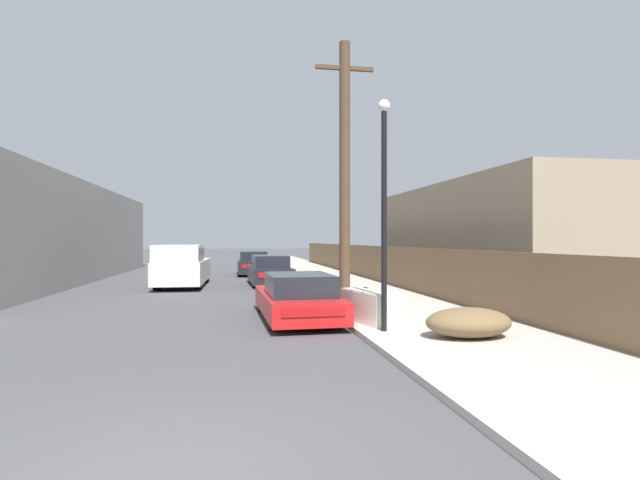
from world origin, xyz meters
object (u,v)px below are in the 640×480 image
parked_sports_car_red (297,298)px  brush_pile (468,322)px  car_parked_far (253,264)px  discarded_fridge (370,306)px  street_lamp (384,197)px  car_parked_mid (270,271)px  utility_pole (345,169)px  pickup_truck (182,266)px

parked_sports_car_red → brush_pile: parked_sports_car_red is taller
car_parked_far → parked_sports_car_red: bearing=-88.1°
discarded_fridge → street_lamp: 2.71m
car_parked_mid → utility_pole: utility_pole is taller
discarded_fridge → utility_pole: size_ratio=0.23×
utility_pole → brush_pile: 6.89m
discarded_fridge → street_lamp: size_ratio=0.37×
parked_sports_car_red → car_parked_mid: bearing=88.2°
car_parked_mid → car_parked_far: size_ratio=0.99×
pickup_truck → street_lamp: bearing=115.5°
pickup_truck → utility_pole: bearing=128.6°
utility_pole → brush_pile: bearing=-77.7°
parked_sports_car_red → street_lamp: size_ratio=0.97×
brush_pile → car_parked_far: bearing=99.8°
discarded_fridge → brush_pile: (1.42, -2.11, -0.08)m
pickup_truck → brush_pile: bearing=119.2°
car_parked_mid → street_lamp: street_lamp is taller
car_parked_mid → car_parked_far: bearing=92.0°
car_parked_mid → pickup_truck: size_ratio=0.76×
brush_pile → car_parked_mid: bearing=102.4°
discarded_fridge → car_parked_mid: car_parked_mid is taller
parked_sports_car_red → street_lamp: street_lamp is taller
parked_sports_car_red → brush_pile: (2.95, -3.50, -0.14)m
utility_pole → discarded_fridge: bearing=-93.0°
discarded_fridge → pickup_truck: (-5.33, 10.88, 0.43)m
car_parked_mid → brush_pile: size_ratio=2.46×
discarded_fridge → brush_pile: bearing=-71.1°
car_parked_far → utility_pole: bearing=-81.0°
utility_pole → brush_pile: size_ratio=4.61×
parked_sports_car_red → car_parked_far: car_parked_far is taller
discarded_fridge → pickup_truck: size_ratio=0.32×
utility_pole → brush_pile: (1.23, -5.63, -3.77)m
car_parked_mid → brush_pile: car_parked_mid is taller
pickup_truck → street_lamp: street_lamp is taller
pickup_truck → utility_pole: (5.52, -7.36, 3.27)m
pickup_truck → utility_pole: utility_pole is taller
car_parked_far → pickup_truck: (-3.31, -7.01, 0.27)m
car_parked_far → brush_pile: 20.29m
brush_pile → street_lamp: bearing=146.3°
car_parked_far → street_lamp: bearing=-83.7°
parked_sports_car_red → car_parked_mid: car_parked_mid is taller
car_parked_far → car_parked_mid: bearing=-85.5°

